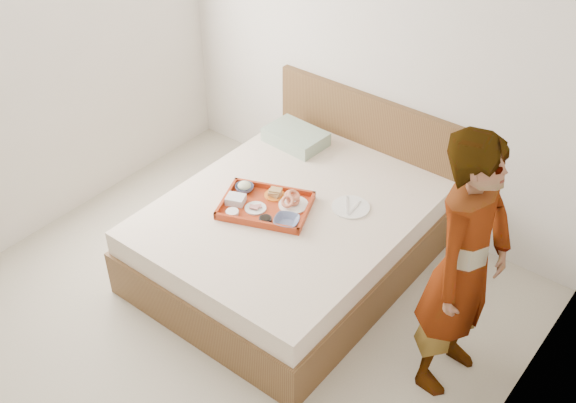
% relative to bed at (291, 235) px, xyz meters
% --- Properties ---
extents(ground, '(3.50, 4.00, 0.01)m').
position_rel_bed_xyz_m(ground, '(-0.02, -1.00, -0.27)').
color(ground, '#BBB29E').
rests_on(ground, ground).
extents(wall_back, '(3.50, 0.01, 2.60)m').
position_rel_bed_xyz_m(wall_back, '(-0.02, 1.00, 1.04)').
color(wall_back, silver).
rests_on(wall_back, ground).
extents(wall_right, '(0.01, 4.00, 2.60)m').
position_rel_bed_xyz_m(wall_right, '(1.73, -1.00, 1.04)').
color(wall_right, silver).
rests_on(wall_right, ground).
extents(bed, '(1.65, 2.00, 0.53)m').
position_rel_bed_xyz_m(bed, '(0.00, 0.00, 0.00)').
color(bed, brown).
rests_on(bed, ground).
extents(headboard, '(1.65, 0.06, 0.95)m').
position_rel_bed_xyz_m(headboard, '(0.00, 0.97, 0.21)').
color(headboard, brown).
rests_on(headboard, ground).
extents(pillow, '(0.47, 0.33, 0.11)m').
position_rel_bed_xyz_m(pillow, '(-0.46, 0.65, 0.32)').
color(pillow, '#A1AE9F').
rests_on(pillow, bed).
extents(tray, '(0.71, 0.62, 0.05)m').
position_rel_bed_xyz_m(tray, '(-0.12, -0.13, 0.29)').
color(tray, '#AB300F').
rests_on(tray, bed).
extents(prawn_plate, '(0.26, 0.26, 0.01)m').
position_rel_bed_xyz_m(prawn_plate, '(0.02, -0.01, 0.29)').
color(prawn_plate, white).
rests_on(prawn_plate, tray).
extents(navy_bowl_big, '(0.22, 0.22, 0.04)m').
position_rel_bed_xyz_m(navy_bowl_big, '(0.11, -0.19, 0.30)').
color(navy_bowl_big, navy).
rests_on(navy_bowl_big, tray).
extents(sauce_dish, '(0.11, 0.11, 0.03)m').
position_rel_bed_xyz_m(sauce_dish, '(-0.01, -0.26, 0.30)').
color(sauce_dish, black).
rests_on(sauce_dish, tray).
extents(meat_plate, '(0.19, 0.19, 0.01)m').
position_rel_bed_xyz_m(meat_plate, '(-0.16, -0.19, 0.29)').
color(meat_plate, white).
rests_on(meat_plate, tray).
extents(bread_plate, '(0.19, 0.19, 0.01)m').
position_rel_bed_xyz_m(bread_plate, '(-0.15, 0.00, 0.29)').
color(bread_plate, orange).
rests_on(bread_plate, tray).
extents(salad_bowl, '(0.17, 0.17, 0.04)m').
position_rel_bed_xyz_m(salad_bowl, '(-0.35, -0.08, 0.30)').
color(salad_bowl, navy).
rests_on(salad_bowl, tray).
extents(plastic_tub, '(0.15, 0.14, 0.05)m').
position_rel_bed_xyz_m(plastic_tub, '(-0.31, -0.22, 0.31)').
color(plastic_tub, silver).
rests_on(plastic_tub, tray).
extents(cheese_round, '(0.11, 0.11, 0.03)m').
position_rel_bed_xyz_m(cheese_round, '(-0.24, -0.34, 0.30)').
color(cheese_round, white).
rests_on(cheese_round, tray).
extents(dinner_plate, '(0.32, 0.32, 0.01)m').
position_rel_bed_xyz_m(dinner_plate, '(0.33, 0.23, 0.27)').
color(dinner_plate, white).
rests_on(dinner_plate, bed).
extents(person, '(0.44, 0.64, 1.70)m').
position_rel_bed_xyz_m(person, '(1.33, -0.18, 0.58)').
color(person, white).
rests_on(person, ground).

